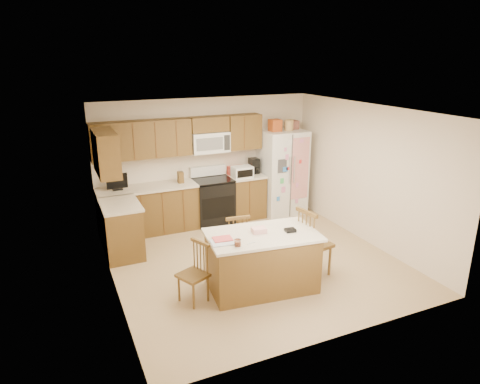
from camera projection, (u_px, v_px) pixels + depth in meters
name	position (u px, v px, depth m)	size (l,w,h in m)	color
ground	(254.00, 261.00, 7.17)	(4.50, 4.50, 0.00)	tan
room_shell	(255.00, 178.00, 6.73)	(4.60, 4.60, 2.52)	beige
cabinetry	(166.00, 187.00, 8.07)	(3.36, 1.56, 2.15)	brown
stove	(213.00, 200.00, 8.71)	(0.76, 0.65, 1.13)	black
refrigerator	(282.00, 171.00, 9.13)	(0.90, 0.79, 2.04)	white
island	(262.00, 261.00, 6.22)	(1.68, 1.10, 0.96)	brown
windsor_chair_left	(194.00, 274.00, 5.90)	(0.48, 0.49, 0.87)	brown
windsor_chair_back	(235.00, 243.00, 6.79)	(0.44, 0.43, 0.94)	brown
windsor_chair_right	(313.00, 244.00, 6.61)	(0.52, 0.54, 1.09)	brown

